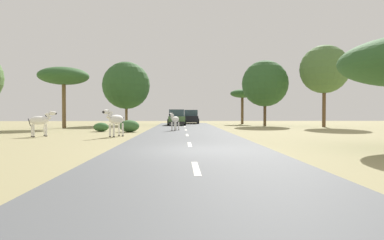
{
  "coord_description": "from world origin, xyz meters",
  "views": [
    {
      "loc": [
        -0.62,
        -11.92,
        1.4
      ],
      "look_at": [
        0.15,
        11.4,
        0.9
      ],
      "focal_mm": 30.51,
      "sensor_mm": 36.0,
      "label": 1
    }
  ],
  "objects_px": {
    "tree_2": "(265,84)",
    "bush_0": "(101,127)",
    "car_0": "(176,118)",
    "tree_4": "(126,85)",
    "zebra_0": "(175,120)",
    "bush_1": "(129,126)",
    "zebra_1": "(41,121)",
    "car_1": "(191,117)",
    "zebra_2": "(115,120)",
    "tree_5": "(242,94)",
    "tree_6": "(324,69)",
    "tree_0": "(64,76)",
    "rock_0": "(133,126)"
  },
  "relations": [
    {
      "from": "zebra_0",
      "to": "rock_0",
      "type": "relative_size",
      "value": 2.07
    },
    {
      "from": "car_1",
      "to": "tree_2",
      "type": "bearing_deg",
      "value": -37.45
    },
    {
      "from": "zebra_1",
      "to": "tree_2",
      "type": "xyz_separation_m",
      "value": [
        17.49,
        15.76,
        3.67
      ]
    },
    {
      "from": "zebra_0",
      "to": "tree_6",
      "type": "bearing_deg",
      "value": -126.59
    },
    {
      "from": "car_0",
      "to": "car_1",
      "type": "bearing_deg",
      "value": -110.7
    },
    {
      "from": "zebra_0",
      "to": "car_1",
      "type": "bearing_deg",
      "value": -67.91
    },
    {
      "from": "bush_1",
      "to": "zebra_1",
      "type": "bearing_deg",
      "value": -134.74
    },
    {
      "from": "rock_0",
      "to": "zebra_2",
      "type": "bearing_deg",
      "value": -88.0
    },
    {
      "from": "zebra_2",
      "to": "bush_1",
      "type": "distance_m",
      "value": 4.88
    },
    {
      "from": "tree_5",
      "to": "rock_0",
      "type": "relative_size",
      "value": 6.46
    },
    {
      "from": "car_0",
      "to": "tree_6",
      "type": "xyz_separation_m",
      "value": [
        14.83,
        -4.44,
        4.91
      ]
    },
    {
      "from": "tree_2",
      "to": "rock_0",
      "type": "distance_m",
      "value": 15.57
    },
    {
      "from": "zebra_1",
      "to": "tree_4",
      "type": "distance_m",
      "value": 19.26
    },
    {
      "from": "tree_6",
      "to": "car_1",
      "type": "bearing_deg",
      "value": 143.48
    },
    {
      "from": "rock_0",
      "to": "tree_0",
      "type": "bearing_deg",
      "value": 164.39
    },
    {
      "from": "tree_4",
      "to": "bush_1",
      "type": "xyz_separation_m",
      "value": [
        2.6,
        -14.26,
        -4.18
      ]
    },
    {
      "from": "zebra_1",
      "to": "bush_1",
      "type": "xyz_separation_m",
      "value": [
        4.51,
        4.55,
        -0.5
      ]
    },
    {
      "from": "tree_6",
      "to": "rock_0",
      "type": "height_order",
      "value": "tree_6"
    },
    {
      "from": "tree_2",
      "to": "tree_6",
      "type": "xyz_separation_m",
      "value": [
        5.14,
        -3.2,
        1.14
      ]
    },
    {
      "from": "zebra_1",
      "to": "tree_2",
      "type": "height_order",
      "value": "tree_2"
    },
    {
      "from": "tree_2",
      "to": "bush_0",
      "type": "height_order",
      "value": "tree_2"
    },
    {
      "from": "zebra_1",
      "to": "tree_0",
      "type": "xyz_separation_m",
      "value": [
        -2.52,
        10.94,
        3.84
      ]
    },
    {
      "from": "zebra_0",
      "to": "bush_1",
      "type": "height_order",
      "value": "zebra_0"
    },
    {
      "from": "rock_0",
      "to": "tree_5",
      "type": "bearing_deg",
      "value": 45.69
    },
    {
      "from": "car_1",
      "to": "bush_1",
      "type": "relative_size",
      "value": 3.01
    },
    {
      "from": "zebra_1",
      "to": "tree_6",
      "type": "distance_m",
      "value": 26.33
    },
    {
      "from": "car_0",
      "to": "tree_2",
      "type": "bearing_deg",
      "value": 171.03
    },
    {
      "from": "car_1",
      "to": "tree_5",
      "type": "bearing_deg",
      "value": -6.16
    },
    {
      "from": "zebra_0",
      "to": "bush_1",
      "type": "xyz_separation_m",
      "value": [
        -3.33,
        -1.02,
        -0.45
      ]
    },
    {
      "from": "zebra_2",
      "to": "tree_4",
      "type": "xyz_separation_m",
      "value": [
        -2.54,
        19.11,
        3.63
      ]
    },
    {
      "from": "car_0",
      "to": "tree_2",
      "type": "relative_size",
      "value": 0.62
    },
    {
      "from": "tree_6",
      "to": "zebra_0",
      "type": "bearing_deg",
      "value": -154.72
    },
    {
      "from": "bush_0",
      "to": "car_1",
      "type": "bearing_deg",
      "value": 66.74
    },
    {
      "from": "bush_0",
      "to": "bush_1",
      "type": "distance_m",
      "value": 2.31
    },
    {
      "from": "zebra_1",
      "to": "tree_6",
      "type": "relative_size",
      "value": 0.19
    },
    {
      "from": "car_0",
      "to": "tree_5",
      "type": "xyz_separation_m",
      "value": [
        8.25,
        4.31,
        2.93
      ]
    },
    {
      "from": "tree_5",
      "to": "car_0",
      "type": "bearing_deg",
      "value": -152.43
    },
    {
      "from": "car_0",
      "to": "tree_4",
      "type": "distance_m",
      "value": 7.23
    },
    {
      "from": "tree_2",
      "to": "bush_1",
      "type": "distance_m",
      "value": 17.65
    },
    {
      "from": "tree_5",
      "to": "tree_6",
      "type": "bearing_deg",
      "value": -53.03
    },
    {
      "from": "car_1",
      "to": "tree_4",
      "type": "relative_size",
      "value": 0.6
    },
    {
      "from": "zebra_2",
      "to": "tree_5",
      "type": "distance_m",
      "value": 24.68
    },
    {
      "from": "zebra_2",
      "to": "tree_2",
      "type": "distance_m",
      "value": 21.0
    },
    {
      "from": "zebra_0",
      "to": "car_1",
      "type": "distance_m",
      "value": 16.73
    },
    {
      "from": "zebra_1",
      "to": "tree_0",
      "type": "height_order",
      "value": "tree_0"
    },
    {
      "from": "tree_6",
      "to": "bush_1",
      "type": "relative_size",
      "value": 5.59
    },
    {
      "from": "zebra_2",
      "to": "bush_0",
      "type": "height_order",
      "value": "zebra_2"
    },
    {
      "from": "zebra_0",
      "to": "tree_4",
      "type": "xyz_separation_m",
      "value": [
        -5.93,
        13.24,
        3.73
      ]
    },
    {
      "from": "zebra_1",
      "to": "car_1",
      "type": "relative_size",
      "value": 0.36
    },
    {
      "from": "bush_0",
      "to": "zebra_1",
      "type": "bearing_deg",
      "value": -113.78
    }
  ]
}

